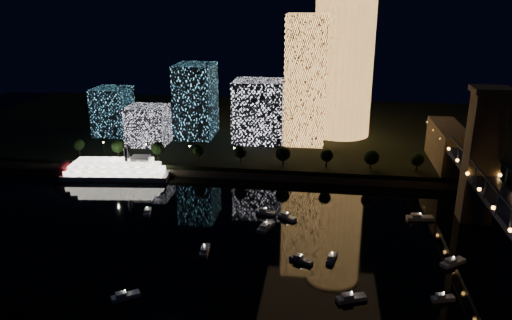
% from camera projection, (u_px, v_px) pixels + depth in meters
% --- Properties ---
extents(ground, '(520.00, 520.00, 0.00)m').
position_uv_depth(ground, '(289.00, 277.00, 149.10)').
color(ground, black).
rests_on(ground, ground).
extents(far_bank, '(420.00, 160.00, 5.00)m').
position_uv_depth(far_bank, '(310.00, 131.00, 298.48)').
color(far_bank, black).
rests_on(far_bank, ground).
extents(seawall, '(420.00, 6.00, 3.00)m').
position_uv_depth(seawall, '(303.00, 177.00, 225.59)').
color(seawall, '#6B5E4C').
rests_on(seawall, ground).
extents(tower_cylindrical, '(34.00, 34.00, 84.28)m').
position_uv_depth(tower_cylindrical, '(344.00, 58.00, 268.96)').
color(tower_cylindrical, '#E69A49').
rests_on(tower_cylindrical, far_bank).
extents(tower_rectangular, '(20.78, 20.78, 66.10)m').
position_uv_depth(tower_rectangular, '(306.00, 80.00, 256.17)').
color(tower_rectangular, '#E69A49').
rests_on(tower_rectangular, far_bank).
extents(midrise_blocks, '(105.51, 41.32, 39.68)m').
position_uv_depth(midrise_blocks, '(196.00, 109.00, 269.43)').
color(midrise_blocks, white).
rests_on(midrise_blocks, far_bank).
extents(riverboat, '(52.80, 16.41, 15.65)m').
position_uv_depth(riverboat, '(110.00, 170.00, 227.44)').
color(riverboat, silver).
rests_on(riverboat, ground).
extents(motorboats, '(118.13, 81.75, 2.78)m').
position_uv_depth(motorboats, '(313.00, 256.00, 159.83)').
color(motorboats, silver).
rests_on(motorboats, ground).
extents(esplanade_trees, '(165.79, 6.92, 8.96)m').
position_uv_depth(esplanade_trees, '(249.00, 152.00, 231.78)').
color(esplanade_trees, black).
rests_on(esplanade_trees, far_bank).
extents(street_lamps, '(132.70, 0.70, 5.65)m').
position_uv_depth(street_lamps, '(234.00, 150.00, 238.98)').
color(street_lamps, black).
rests_on(street_lamps, far_bank).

